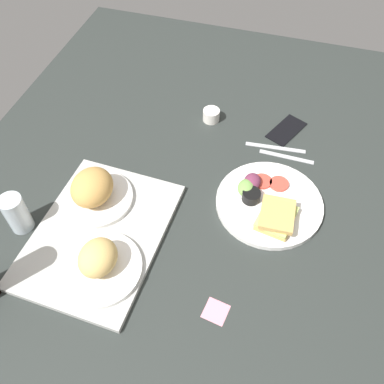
% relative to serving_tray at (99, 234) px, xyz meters
% --- Properties ---
extents(ground_plane, '(1.90, 1.50, 0.03)m').
position_rel_serving_tray_xyz_m(ground_plane, '(0.17, -0.23, -0.02)').
color(ground_plane, '#282D2B').
extents(serving_tray, '(0.46, 0.35, 0.02)m').
position_rel_serving_tray_xyz_m(serving_tray, '(0.00, 0.00, 0.00)').
color(serving_tray, '#B2B2AD').
rests_on(serving_tray, ground_plane).
extents(bread_plate_near, '(0.21, 0.21, 0.09)m').
position_rel_serving_tray_xyz_m(bread_plate_near, '(-0.10, -0.05, 0.04)').
color(bread_plate_near, white).
rests_on(bread_plate_near, serving_tray).
extents(bread_plate_far, '(0.20, 0.20, 0.10)m').
position_rel_serving_tray_xyz_m(bread_plate_far, '(0.10, 0.05, 0.05)').
color(bread_plate_far, white).
rests_on(bread_plate_far, serving_tray).
extents(plate_with_salad, '(0.30, 0.30, 0.05)m').
position_rel_serving_tray_xyz_m(plate_with_salad, '(0.23, -0.42, 0.01)').
color(plate_with_salad, white).
rests_on(plate_with_salad, ground_plane).
extents(drinking_glass, '(0.06, 0.06, 0.12)m').
position_rel_serving_tray_xyz_m(drinking_glass, '(-0.03, 0.21, 0.05)').
color(drinking_glass, silver).
rests_on(drinking_glass, ground_plane).
extents(espresso_cup, '(0.06, 0.06, 0.04)m').
position_rel_serving_tray_xyz_m(espresso_cup, '(0.53, -0.17, 0.01)').
color(espresso_cup, silver).
rests_on(espresso_cup, ground_plane).
extents(fork, '(0.02, 0.17, 0.01)m').
position_rel_serving_tray_xyz_m(fork, '(0.43, -0.44, -0.01)').
color(fork, '#B7B7BC').
rests_on(fork, ground_plane).
extents(knife, '(0.03, 0.19, 0.01)m').
position_rel_serving_tray_xyz_m(knife, '(0.46, -0.40, -0.01)').
color(knife, '#B7B7BC').
rests_on(knife, ground_plane).
extents(cell_phone, '(0.16, 0.13, 0.01)m').
position_rel_serving_tray_xyz_m(cell_phone, '(0.55, -0.42, -0.00)').
color(cell_phone, black).
rests_on(cell_phone, ground_plane).
extents(sticky_note, '(0.06, 0.06, 0.00)m').
position_rel_serving_tray_xyz_m(sticky_note, '(-0.12, -0.35, -0.01)').
color(sticky_note, pink).
rests_on(sticky_note, ground_plane).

